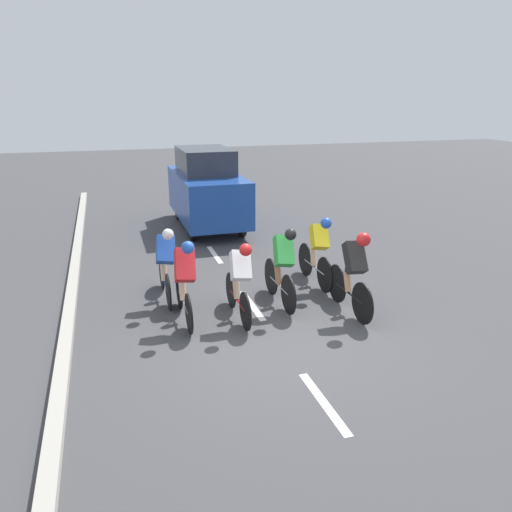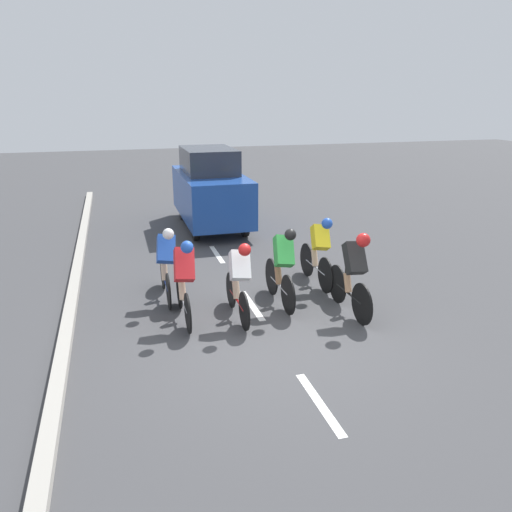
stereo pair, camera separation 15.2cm
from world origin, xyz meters
name	(u,v)px [view 2 (the right image)]	position (x,y,z in m)	size (l,w,h in m)	color
ground_plane	(273,336)	(0.00, 0.00, 0.00)	(60.00, 60.00, 0.00)	#424244
lane_stripe_near	(320,403)	(0.00, 1.90, 0.00)	(0.12, 1.40, 0.01)	white
lane_stripe_mid	(252,305)	(0.00, -1.30, 0.00)	(0.12, 1.40, 0.01)	white
lane_stripe_far	(217,254)	(0.00, -4.50, 0.00)	(0.12, 1.40, 0.01)	white
curb	(68,322)	(3.20, -1.30, 0.07)	(0.20, 23.65, 0.14)	#A8A399
cyclist_yellow	(319,250)	(-1.57, -1.94, 0.75)	(0.38, 1.70, 1.46)	black
cyclist_black	(353,271)	(-1.58, -0.44, 0.81)	(0.36, 1.70, 1.55)	black
cyclist_red	(184,278)	(1.27, -0.97, 0.78)	(0.38, 1.71, 1.50)	black
cyclist_white	(239,279)	(0.37, -0.78, 0.75)	(0.38, 1.62, 1.43)	black
cyclist_green	(282,265)	(-0.54, -1.17, 0.78)	(0.40, 1.67, 1.51)	black
cyclist_blue	(166,262)	(1.46, -2.02, 0.75)	(0.39, 1.68, 1.45)	black
support_car	(210,189)	(-0.39, -7.16, 1.12)	(1.70, 3.95, 2.26)	black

